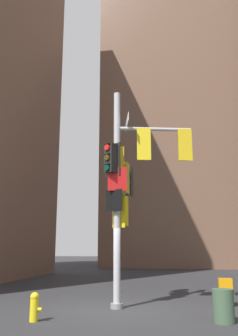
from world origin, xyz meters
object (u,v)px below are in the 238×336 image
fire_hydrant (34,306)px  trash_bin (223,306)px  signal_pole_assembly (129,176)px  newspaper_box (226,292)px

fire_hydrant → trash_bin: size_ratio=0.88×
signal_pole_assembly → newspaper_box: (3.14, 0.71, -3.88)m
fire_hydrant → trash_bin: 4.92m
fire_hydrant → newspaper_box: bearing=32.9°
signal_pole_assembly → trash_bin: (2.73, -2.10, -3.90)m
signal_pole_assembly → newspaper_box: size_ratio=8.31×
signal_pole_assembly → newspaper_box: bearing=12.7°
signal_pole_assembly → newspaper_box: 5.03m
fire_hydrant → newspaper_box: (5.28, 3.42, 0.06)m
fire_hydrant → signal_pole_assembly: bearing=51.6°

